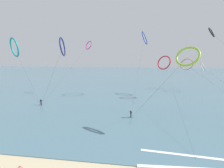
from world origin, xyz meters
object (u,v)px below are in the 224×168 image
surfer_emerald (131,114)px  kite_crimson (164,63)px  kite_coral (187,64)px  kite_ivory (203,67)px  surfer_violet (41,102)px  kite_navy (62,47)px  kite_teal (14,47)px  kite_magenta (89,45)px  kite_charcoal (212,32)px  kite_lime (188,56)px  kite_cobalt (144,38)px

surfer_emerald → kite_crimson: (10.42, 26.09, 10.24)m
surfer_emerald → kite_coral: (21.31, 38.09, 9.15)m
surfer_emerald → kite_ivory: size_ratio=0.04×
surfer_violet → kite_coral: kite_coral is taller
kite_navy → kite_teal: size_ratio=0.98×
kite_teal → kite_ivory: bearing=-118.0°
kite_magenta → kite_charcoal: kite_charcoal is taller
kite_crimson → kite_charcoal: (13.77, -2.13, 9.58)m
kite_ivory → kite_magenta: bearing=104.9°
kite_teal → kite_lime: bearing=-157.4°
kite_crimson → surfer_emerald: bearing=-70.5°
kite_charcoal → kite_teal: bearing=140.6°
kite_lime → kite_coral: size_ratio=0.28×
kite_magenta → surfer_violet: bearing=-71.7°
kite_charcoal → kite_navy: bearing=148.1°
kite_teal → kite_magenta: bearing=-89.3°
surfer_emerald → kite_coral: size_ratio=0.03×
kite_charcoal → kite_ivory: (1.89, 10.07, -11.50)m
kite_coral → surfer_violet: bearing=34.1°
kite_lime → kite_ivory: (16.23, 37.56, -3.99)m
kite_coral → kite_crimson: kite_crimson is taller
kite_magenta → kite_teal: kite_magenta is taller
surfer_emerald → kite_lime: 16.15m
kite_cobalt → kite_lime: bearing=-173.2°
kite_magenta → kite_cobalt: 19.94m
kite_charcoal → kite_teal: kite_charcoal is taller
kite_lime → kite_coral: bearing=109.2°
surfer_emerald → kite_magenta: bearing=173.3°
kite_navy → kite_coral: (37.86, 34.35, -5.44)m
kite_coral → kite_crimson: (-10.90, -12.00, 1.09)m
kite_ivory → surfer_violet: bearing=122.6°
kite_navy → kite_cobalt: 29.95m
kite_coral → kite_charcoal: (2.88, -14.13, 10.66)m
kite_teal → kite_cobalt: kite_cobalt is taller
surfer_violet → kite_crimson: bearing=38.1°
kite_navy → kite_ivory: 52.66m
surfer_emerald → kite_charcoal: (24.19, 23.96, 19.81)m
kite_navy → kite_charcoal: kite_charcoal is taller
kite_charcoal → kite_crimson: bearing=112.9°
kite_cobalt → kite_ivory: 26.22m
kite_charcoal → kite_teal: 57.84m
surfer_emerald → kite_magenta: size_ratio=0.08×
kite_lime → kite_teal: (-40.14, 8.80, 2.34)m
kite_magenta → kite_coral: bearing=59.3°
surfer_emerald → kite_charcoal: 39.39m
surfer_violet → kite_navy: size_ratio=0.10×
kite_coral → kite_charcoal: size_ratio=1.29×
kite_coral → kite_teal: bearing=31.8°
kite_navy → kite_coral: bearing=-59.5°
kite_magenta → kite_coral: kite_magenta is taller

